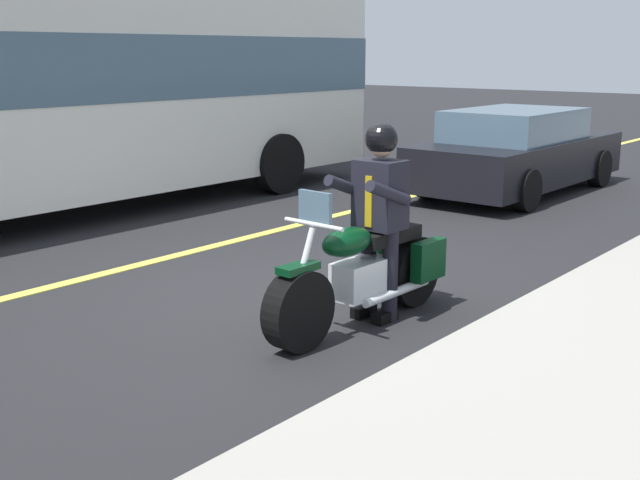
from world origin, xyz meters
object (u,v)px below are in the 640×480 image
Objects in this scene: motorcycle_main at (365,274)px; car_silver at (517,152)px; rider_main at (379,204)px; bus_near at (61,84)px.

car_silver is (-6.87, -1.95, 0.24)m from motorcycle_main.
car_silver is (-6.69, -1.95, -0.35)m from rider_main.
rider_main is 0.16× the size of bus_near.
bus_near is (-0.87, -6.19, 0.84)m from rider_main.
rider_main is (-0.19, 0.00, 0.58)m from motorcycle_main.
motorcycle_main is 0.20× the size of bus_near.
motorcycle_main is at bearing -0.67° from rider_main.
rider_main is at bearing 81.97° from bus_near.
rider_main is at bearing 179.33° from motorcycle_main.
car_silver is at bearing -164.16° from motorcycle_main.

